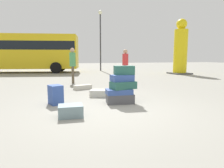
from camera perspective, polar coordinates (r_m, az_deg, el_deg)
ground_plane at (r=4.90m, az=-0.12°, el=-7.32°), size 80.00×80.00×0.00m
suitcase_tower at (r=5.52m, az=2.76°, el=-0.80°), size 0.87×0.62×1.04m
suitcase_navy_foreground_far at (r=5.57m, az=-16.02°, el=-3.02°), size 0.42×0.47×0.53m
suitcase_slate_foreground_near at (r=4.36m, az=-11.91°, el=-7.63°), size 0.54×0.43×0.26m
suitcase_cream_behind_tower at (r=6.48m, az=-2.78°, el=-2.64°), size 0.88×0.68×0.22m
suitcase_cream_right_side at (r=7.99m, az=-8.47°, el=-0.89°), size 0.77×0.48×0.18m
person_bearded_onlooker at (r=10.03m, az=3.88°, el=6.18°), size 0.30×0.31×1.68m
person_tourist_with_camera at (r=9.96m, az=-11.35°, el=6.19°), size 0.30×0.34×1.73m
yellow_dummy_statue at (r=16.22m, az=19.25°, el=9.35°), size 1.42×1.42×4.18m
parked_bus at (r=18.54m, az=-24.71°, el=8.73°), size 9.64×4.42×3.15m
lamp_post at (r=19.29m, az=-3.39°, el=14.99°), size 0.36×0.36×5.65m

